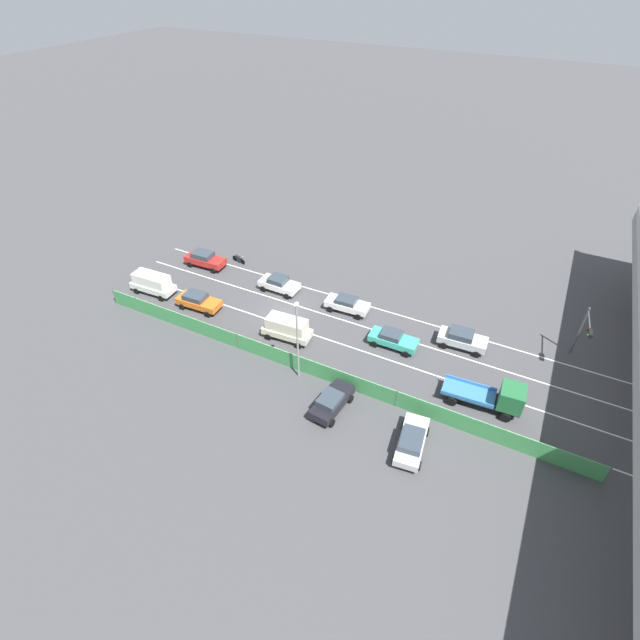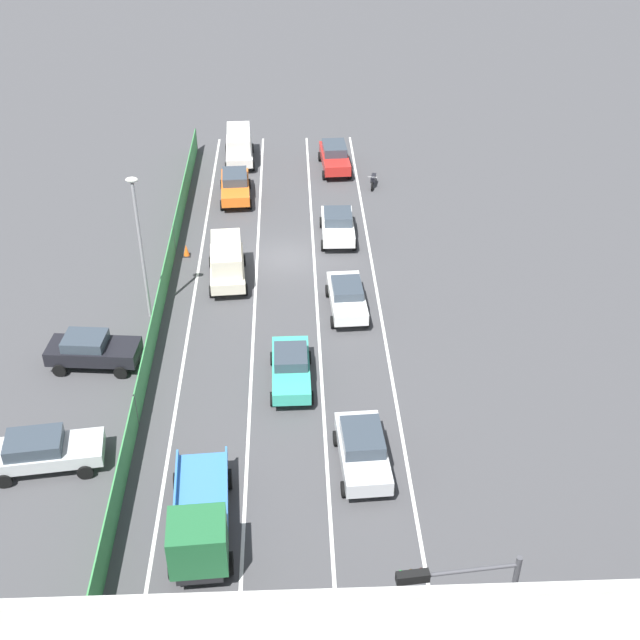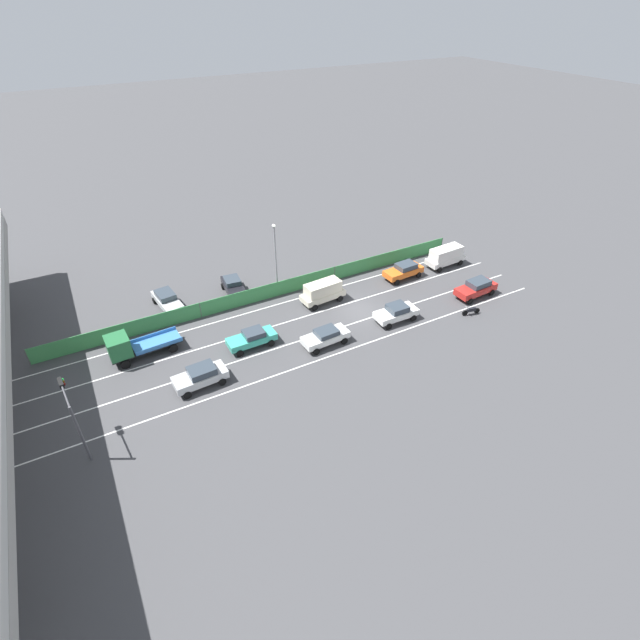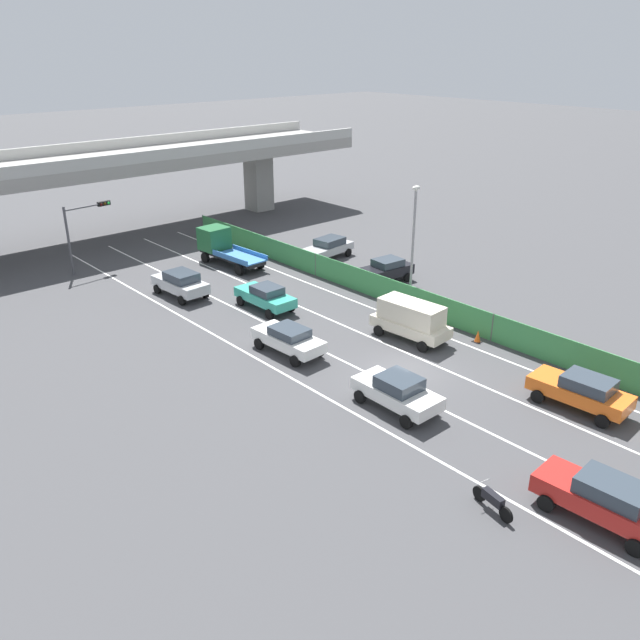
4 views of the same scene
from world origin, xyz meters
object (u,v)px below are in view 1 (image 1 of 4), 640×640
object	(u,v)px
car_sedan_white	(347,304)
car_sedan_silver	(462,338)
traffic_light	(584,330)
car_hatchback_white	(279,283)
car_van_cream	(287,328)
parked_wagon_silver	(412,441)
street_lamp	(297,334)
car_taxi_teal	(393,339)
parked_sedan_dark	(332,402)
car_sedan_red	(205,259)
motorcycle	(239,259)
traffic_cone	(247,342)
flatbed_truck_blue	(498,397)
car_taxi_orange	(198,301)
car_van_white	(152,283)

from	to	relation	value
car_sedan_white	car_sedan_silver	xyz separation A→B (m)	(0.11, 11.52, 0.08)
car_sedan_white	traffic_light	xyz separation A→B (m)	(-2.24, 20.68, 2.76)
car_hatchback_white	car_van_cream	world-z (taller)	car_van_cream
car_van_cream	parked_wagon_silver	bearing A→B (deg)	65.05
street_lamp	parked_wagon_silver	bearing A→B (deg)	75.60
traffic_light	street_lamp	distance (m)	24.02
car_van_cream	car_taxi_teal	bearing A→B (deg)	110.40
car_taxi_teal	parked_sedan_dark	bearing A→B (deg)	-10.03
car_sedan_red	motorcycle	bearing A→B (deg)	130.36
car_hatchback_white	car_sedan_white	bearing A→B (deg)	90.33
traffic_cone	car_van_cream	bearing A→B (deg)	131.94
motorcycle	parked_sedan_dark	world-z (taller)	parked_sedan_dark
car_sedan_silver	parked_sedan_dark	size ratio (longest dim) A/B	1.00
car_sedan_white	traffic_light	world-z (taller)	traffic_light
motorcycle	parked_wagon_silver	world-z (taller)	parked_wagon_silver
car_sedan_silver	flatbed_truck_blue	distance (m)	7.49
car_taxi_orange	parked_sedan_dark	distance (m)	18.72
car_taxi_orange	car_sedan_silver	world-z (taller)	car_sedan_silver
motorcycle	parked_sedan_dark	xyz separation A→B (m)	(14.99, 19.25, 0.47)
car_taxi_orange	traffic_light	xyz separation A→B (m)	(-8.62, 34.17, 2.70)
street_lamp	car_van_white	bearing A→B (deg)	-101.00
traffic_light	car_van_white	bearing A→B (deg)	-77.87
car_hatchback_white	traffic_light	bearing A→B (deg)	94.58
car_taxi_teal	motorcycle	distance (m)	21.66
street_lamp	traffic_cone	xyz separation A→B (m)	(-1.28, -6.19, -4.34)
traffic_light	car_taxi_teal	bearing A→B (deg)	-70.65
flatbed_truck_blue	traffic_light	world-z (taller)	traffic_light
street_lamp	car_taxi_orange	bearing A→B (deg)	-105.53
car_taxi_teal	parked_wagon_silver	world-z (taller)	parked_wagon_silver
car_van_white	car_van_cream	bearing A→B (deg)	90.14
car_hatchback_white	flatbed_truck_blue	distance (m)	24.43
car_sedan_silver	parked_wagon_silver	bearing A→B (deg)	-2.01
car_sedan_red	car_sedan_white	bearing A→B (deg)	89.09
car_hatchback_white	car_taxi_teal	bearing A→B (deg)	78.12
parked_sedan_dark	parked_wagon_silver	bearing A→B (deg)	83.97
car_van_white	car_sedan_white	bearing A→B (deg)	108.20
car_van_cream	car_van_white	bearing A→B (deg)	-89.86
car_hatchback_white	car_van_white	distance (m)	13.17
parked_wagon_silver	traffic_light	xyz separation A→B (m)	(-15.22, 9.61, 2.73)
car_taxi_orange	car_van_white	bearing A→B (deg)	-90.08
car_sedan_silver	flatbed_truck_blue	xyz separation A→B (m)	(6.16, 4.25, 0.38)
car_hatchback_white	car_taxi_orange	xyz separation A→B (m)	(6.34, -5.64, 0.02)
car_taxi_teal	car_sedan_red	distance (m)	23.99
car_sedan_red	traffic_cone	bearing A→B (deg)	52.13
car_sedan_silver	parked_wagon_silver	size ratio (longest dim) A/B	0.92
car_sedan_red	street_lamp	xyz separation A→B (m)	(10.46, 17.99, 3.70)
car_taxi_orange	flatbed_truck_blue	xyz separation A→B (m)	(-0.12, 29.26, 0.40)
car_taxi_teal	car_sedan_red	size ratio (longest dim) A/B	0.94
car_taxi_orange	flatbed_truck_blue	world-z (taller)	flatbed_truck_blue
car_taxi_teal	car_hatchback_white	xyz separation A→B (m)	(-2.90, -13.78, 0.03)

